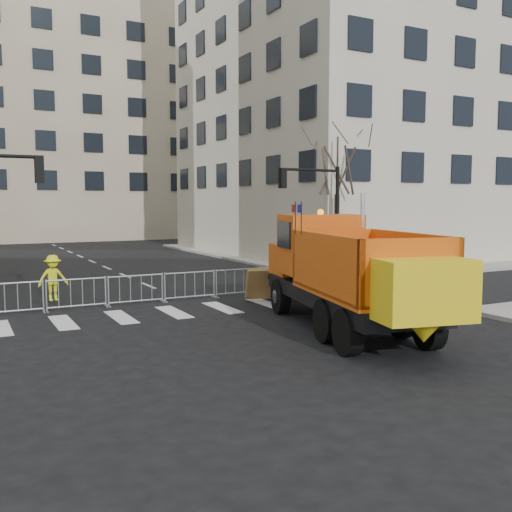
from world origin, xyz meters
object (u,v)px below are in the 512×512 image
worker (53,278)px  cop_b (316,275)px  cop_c (283,278)px  newspaper_box (292,268)px  plow_truck (348,270)px  cop_a (281,276)px

worker → cop_b: bearing=-30.7°
cop_b → worker: size_ratio=1.20×
cop_b → cop_c: cop_b is taller
cop_c → worker: 8.46m
worker → newspaper_box: bearing=-2.5°
worker → plow_truck: bearing=-58.3°
cop_a → worker: worker is taller
plow_truck → cop_b: 5.12m
cop_a → worker: 8.53m
cop_b → newspaper_box: cop_b is taller
plow_truck → cop_b: plow_truck is taller
cop_a → cop_c: 0.95m
worker → newspaper_box: size_ratio=1.52×
cop_a → plow_truck: bearing=46.1°
plow_truck → newspaper_box: size_ratio=9.69×
cop_c → cop_b: bearing=80.2°
cop_c → worker: (-7.79, 3.28, 0.12)m
cop_b → cop_c: size_ratio=1.15×
cop_a → newspaper_box: bearing=-159.5°
plow_truck → worker: (-6.89, 8.48, -0.79)m
plow_truck → cop_b: size_ratio=5.33×
plow_truck → cop_c: (0.90, 5.20, -0.91)m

